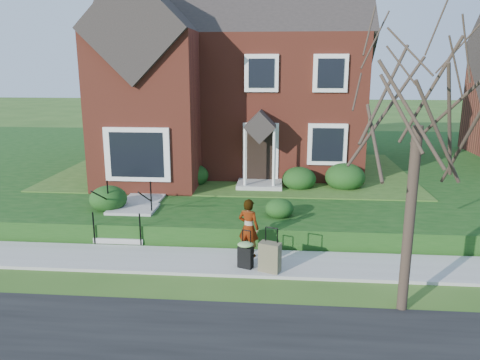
# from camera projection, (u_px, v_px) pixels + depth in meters

# --- Properties ---
(ground) EXTENTS (120.00, 120.00, 0.00)m
(ground) POSITION_uv_depth(u_px,v_px,m) (203.00, 263.00, 11.85)
(ground) COLOR #2D5119
(ground) RESTS_ON ground
(sidewalk) EXTENTS (60.00, 1.60, 0.08)m
(sidewalk) POSITION_uv_depth(u_px,v_px,m) (203.00, 261.00, 11.84)
(sidewalk) COLOR #9E9B93
(sidewalk) RESTS_ON ground
(terrace) EXTENTS (44.00, 20.00, 0.60)m
(terrace) POSITION_uv_depth(u_px,v_px,m) (324.00, 165.00, 22.00)
(terrace) COLOR #123C10
(terrace) RESTS_ON ground
(walkway) EXTENTS (1.20, 6.00, 0.06)m
(walkway) POSITION_uv_depth(u_px,v_px,m) (156.00, 187.00, 16.75)
(walkway) COLOR #9E9B93
(walkway) RESTS_ON terrace
(main_house) EXTENTS (10.40, 10.20, 9.40)m
(main_house) POSITION_uv_depth(u_px,v_px,m) (232.00, 56.00, 19.91)
(main_house) COLOR maroon
(main_house) RESTS_ON terrace
(front_steps) EXTENTS (1.40, 2.02, 1.50)m
(front_steps) POSITION_uv_depth(u_px,v_px,m) (128.00, 219.00, 13.73)
(front_steps) COLOR #9E9B93
(front_steps) RESTS_ON ground
(foundation_shrubs) EXTENTS (9.89, 4.59, 1.08)m
(foundation_shrubs) POSITION_uv_depth(u_px,v_px,m) (213.00, 177.00, 16.38)
(foundation_shrubs) COLOR #13340F
(foundation_shrubs) RESTS_ON terrace
(woman) EXTENTS (0.65, 0.54, 1.52)m
(woman) POSITION_uv_depth(u_px,v_px,m) (249.00, 228.00, 11.91)
(woman) COLOR #999999
(woman) RESTS_ON sidewalk
(suitcase_black) EXTENTS (0.48, 0.44, 0.95)m
(suitcase_black) POSITION_uv_depth(u_px,v_px,m) (246.00, 253.00, 11.30)
(suitcase_black) COLOR black
(suitcase_black) RESTS_ON sidewalk
(suitcase_olive) EXTENTS (0.57, 0.44, 1.08)m
(suitcase_olive) POSITION_uv_depth(u_px,v_px,m) (270.00, 257.00, 11.09)
(suitcase_olive) COLOR brown
(suitcase_olive) RESTS_ON sidewalk
(tree_verge) EXTENTS (4.13, 4.13, 5.90)m
(tree_verge) POSITION_uv_depth(u_px,v_px,m) (420.00, 107.00, 8.62)
(tree_verge) COLOR #433329
(tree_verge) RESTS_ON ground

